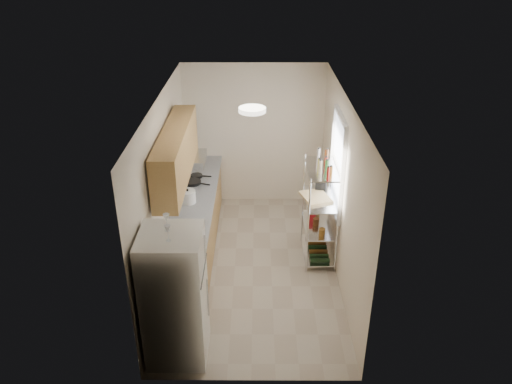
# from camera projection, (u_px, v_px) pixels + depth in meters

# --- Properties ---
(room) EXTENTS (2.52, 4.42, 2.62)m
(room) POSITION_uv_depth(u_px,v_px,m) (253.00, 190.00, 7.01)
(room) COLOR #B4A792
(room) RESTS_ON ground
(counter_run) EXTENTS (0.63, 3.51, 0.90)m
(counter_run) POSITION_uv_depth(u_px,v_px,m) (194.00, 226.00, 7.79)
(counter_run) COLOR tan
(counter_run) RESTS_ON ground
(upper_cabinets) EXTENTS (0.33, 2.20, 0.72)m
(upper_cabinets) POSITION_uv_depth(u_px,v_px,m) (176.00, 154.00, 6.87)
(upper_cabinets) COLOR tan
(upper_cabinets) RESTS_ON room
(range_hood) EXTENTS (0.50, 0.60, 0.12)m
(range_hood) POSITION_uv_depth(u_px,v_px,m) (189.00, 159.00, 7.77)
(range_hood) COLOR #B7BABC
(range_hood) RESTS_ON room
(window) EXTENTS (0.06, 1.00, 1.46)m
(window) POSITION_uv_depth(u_px,v_px,m) (338.00, 164.00, 7.21)
(window) COLOR white
(window) RESTS_ON room
(bakers_rack) EXTENTS (0.45, 0.90, 1.73)m
(bakers_rack) POSITION_uv_depth(u_px,v_px,m) (321.00, 193.00, 7.36)
(bakers_rack) COLOR silver
(bakers_rack) RESTS_ON ground
(ceiling_dome) EXTENTS (0.34, 0.34, 0.05)m
(ceiling_dome) POSITION_uv_depth(u_px,v_px,m) (252.00, 110.00, 6.17)
(ceiling_dome) COLOR white
(ceiling_dome) RESTS_ON room
(refrigerator) EXTENTS (0.68, 0.68, 1.66)m
(refrigerator) POSITION_uv_depth(u_px,v_px,m) (175.00, 297.00, 5.66)
(refrigerator) COLOR white
(refrigerator) RESTS_ON ground
(wine_glass_a) EXTENTS (0.07, 0.07, 0.20)m
(wine_glass_a) POSITION_uv_depth(u_px,v_px,m) (167.00, 223.00, 5.31)
(wine_glass_a) COLOR silver
(wine_glass_a) RESTS_ON refrigerator
(wine_glass_b) EXTENTS (0.07, 0.07, 0.18)m
(wine_glass_b) POSITION_uv_depth(u_px,v_px,m) (168.00, 233.00, 5.14)
(wine_glass_b) COLOR silver
(wine_glass_b) RESTS_ON refrigerator
(rice_cooker) EXTENTS (0.24, 0.24, 0.19)m
(rice_cooker) POSITION_uv_depth(u_px,v_px,m) (188.00, 197.00, 7.50)
(rice_cooker) COLOR white
(rice_cooker) RESTS_ON counter_run
(frying_pan_large) EXTENTS (0.35, 0.35, 0.05)m
(frying_pan_large) POSITION_uv_depth(u_px,v_px,m) (193.00, 182.00, 8.11)
(frying_pan_large) COLOR black
(frying_pan_large) RESTS_ON counter_run
(frying_pan_small) EXTENTS (0.22, 0.22, 0.04)m
(frying_pan_small) POSITION_uv_depth(u_px,v_px,m) (197.00, 176.00, 8.33)
(frying_pan_small) COLOR black
(frying_pan_small) RESTS_ON counter_run
(cutting_board) EXTENTS (0.49, 0.56, 0.03)m
(cutting_board) POSITION_uv_depth(u_px,v_px,m) (316.00, 197.00, 7.42)
(cutting_board) COLOR tan
(cutting_board) RESTS_ON bakers_rack
(espresso_machine) EXTENTS (0.20, 0.27, 0.28)m
(espresso_machine) POSITION_uv_depth(u_px,v_px,m) (321.00, 181.00, 7.64)
(espresso_machine) COLOR black
(espresso_machine) RESTS_ON bakers_rack
(storage_bag) EXTENTS (0.12, 0.15, 0.15)m
(storage_bag) POSITION_uv_depth(u_px,v_px,m) (312.00, 215.00, 7.73)
(storage_bag) COLOR #A8141A
(storage_bag) RESTS_ON bakers_rack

